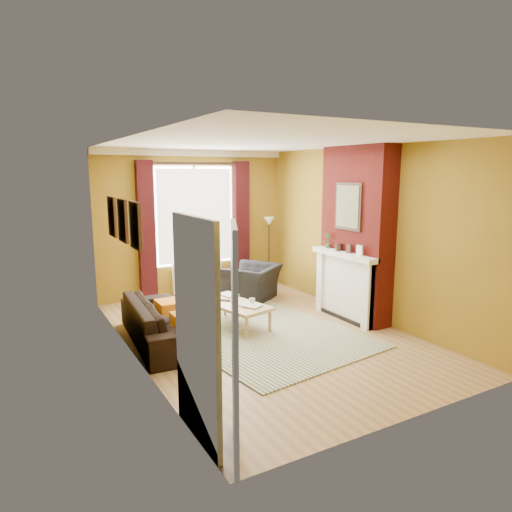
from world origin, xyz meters
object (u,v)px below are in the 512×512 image
armchair (252,283)px  floor_lamp (269,232)px  wicker_stool (222,282)px  sofa (162,321)px  coffee_table (235,306)px

armchair → floor_lamp: floor_lamp is taller
wicker_stool → floor_lamp: floor_lamp is taller
floor_lamp → sofa: bearing=-146.4°
wicker_stool → armchair: bearing=-64.2°
sofa → coffee_table: size_ratio=1.60×
coffee_table → armchair: bearing=38.0°
wicker_stool → floor_lamp: bearing=1.3°
armchair → wicker_stool: size_ratio=2.13×
coffee_table → wicker_stool: (0.66, 1.90, -0.11)m
sofa → floor_lamp: 3.62m
sofa → floor_lamp: (2.92, 1.95, 0.86)m
sofa → wicker_stool: sofa is taller
sofa → floor_lamp: bearing=-52.4°
wicker_stool → floor_lamp: (1.09, 0.03, 0.93)m
coffee_table → wicker_stool: wicker_stool is taller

